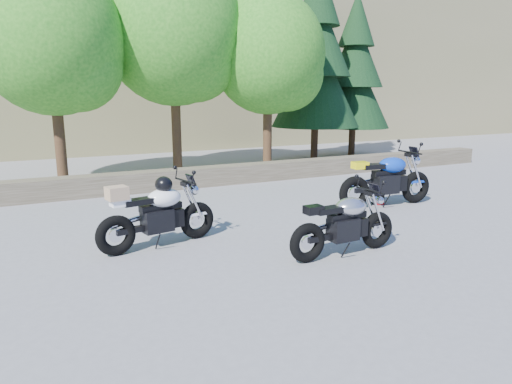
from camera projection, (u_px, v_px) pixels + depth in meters
ground at (273, 252)px, 7.07m from camera, size 90.00×90.00×0.00m
stone_wall at (172, 179)px, 11.83m from camera, size 22.00×0.55×0.50m
hillside at (117, 19)px, 31.32m from camera, size 80.00×30.00×15.00m
tree_decid_left at (56, 45)px, 11.51m from camera, size 3.67×3.67×5.62m
tree_decid_mid at (177, 37)px, 13.22m from camera, size 4.08×4.08×6.24m
tree_decid_right at (272, 58)px, 14.03m from camera, size 3.54×3.54×5.41m
conifer_near at (317, 58)px, 16.19m from camera, size 3.17×3.17×7.06m
conifer_far at (355, 72)px, 17.76m from camera, size 2.82×2.82×6.27m
silver_bike at (345, 225)px, 6.88m from camera, size 1.93×0.61×0.97m
white_bike at (158, 213)px, 7.25m from camera, size 2.04×0.70×1.13m
blue_bike at (387, 180)px, 9.92m from camera, size 2.35×0.74×1.18m
backpack at (378, 197)px, 10.17m from camera, size 0.28×0.26×0.33m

